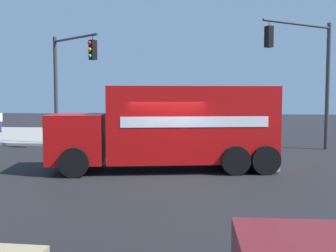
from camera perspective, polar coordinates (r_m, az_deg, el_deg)
The scene contains 5 objects.
ground_plane at distance 13.95m, azimuth 0.31°, elevation -6.75°, with size 100.00×100.00×0.00m, color black.
sidewalk_corner_near at distance 29.29m, azimuth -21.28°, elevation -1.16°, with size 11.09×11.09×0.14m, color #9E998E.
delivery_truck at distance 14.28m, azimuth 0.63°, elevation -0.15°, with size 4.13×8.34×3.03m.
traffic_light_primary at distance 21.31m, azimuth -14.44°, elevation 7.49°, with size 2.31×3.15×5.79m.
traffic_light_secondary at distance 20.47m, azimuth 19.92°, elevation 8.24°, with size 2.65×3.69×6.37m.
Camera 1 is at (13.62, 1.49, 2.64)m, focal length 41.74 mm.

